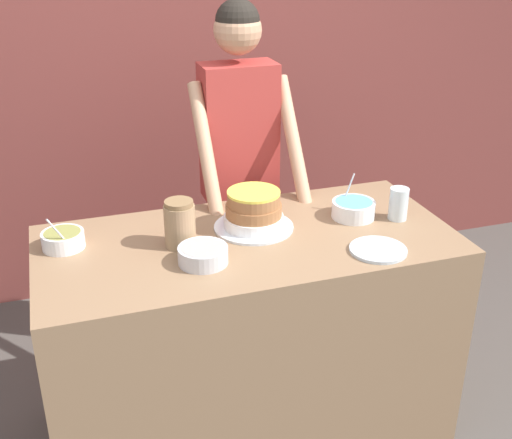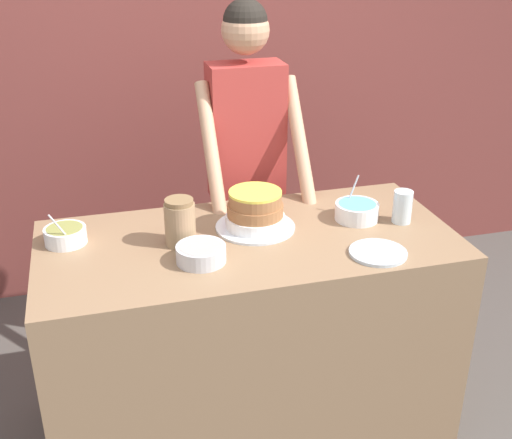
# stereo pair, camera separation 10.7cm
# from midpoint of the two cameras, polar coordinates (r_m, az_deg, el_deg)

# --- Properties ---
(wall_back) EXTENTS (10.00, 0.05, 2.60)m
(wall_back) POSITION_cam_midpoint_polar(r_m,az_deg,el_deg) (3.56, -5.60, 13.96)
(wall_back) COLOR brown
(wall_back) RESTS_ON ground_plane
(counter) EXTENTS (1.56, 0.74, 0.90)m
(counter) POSITION_cam_midpoint_polar(r_m,az_deg,el_deg) (2.63, 0.56, -10.44)
(counter) COLOR #8C6B4C
(counter) RESTS_ON ground_plane
(person_baker) EXTENTS (0.45, 0.46, 1.69)m
(person_baker) POSITION_cam_midpoint_polar(r_m,az_deg,el_deg) (2.89, 0.23, 6.52)
(person_baker) COLOR #2D2D38
(person_baker) RESTS_ON ground_plane
(cake) EXTENTS (0.31, 0.31, 0.15)m
(cake) POSITION_cam_midpoint_polar(r_m,az_deg,el_deg) (2.45, 1.18, 0.67)
(cake) COLOR silver
(cake) RESTS_ON counter
(frosting_bowl_blue) EXTENTS (0.17, 0.17, 0.16)m
(frosting_bowl_blue) POSITION_cam_midpoint_polar(r_m,az_deg,el_deg) (2.58, 10.13, 0.78)
(frosting_bowl_blue) COLOR white
(frosting_bowl_blue) RESTS_ON counter
(frosting_bowl_pink) EXTENTS (0.17, 0.17, 0.06)m
(frosting_bowl_pink) POSITION_cam_midpoint_polar(r_m,az_deg,el_deg) (2.23, -3.55, -2.99)
(frosting_bowl_pink) COLOR silver
(frosting_bowl_pink) RESTS_ON counter
(frosting_bowl_olive) EXTENTS (0.15, 0.15, 0.14)m
(frosting_bowl_olive) POSITION_cam_midpoint_polar(r_m,az_deg,el_deg) (2.44, -15.40, -1.33)
(frosting_bowl_olive) COLOR white
(frosting_bowl_olive) RESTS_ON counter
(drinking_glass) EXTENTS (0.08, 0.08, 0.13)m
(drinking_glass) POSITION_cam_midpoint_polar(r_m,az_deg,el_deg) (2.58, 14.04, 1.10)
(drinking_glass) COLOR silver
(drinking_glass) RESTS_ON counter
(ceramic_plate) EXTENTS (0.21, 0.21, 0.01)m
(ceramic_plate) POSITION_cam_midpoint_polar(r_m,az_deg,el_deg) (2.34, 12.08, -2.92)
(ceramic_plate) COLOR silver
(ceramic_plate) RESTS_ON counter
(stoneware_jar) EXTENTS (0.11, 0.11, 0.18)m
(stoneware_jar) POSITION_cam_midpoint_polar(r_m,az_deg,el_deg) (2.34, -5.48, -0.24)
(stoneware_jar) COLOR #9E7F5B
(stoneware_jar) RESTS_ON counter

